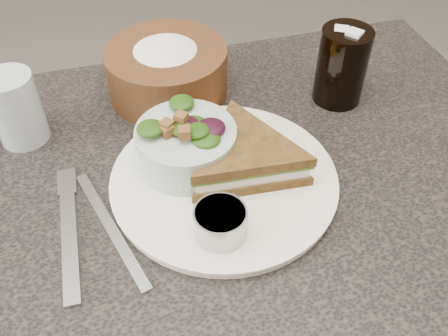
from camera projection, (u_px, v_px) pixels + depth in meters
name	position (u px, v px, depth m)	size (l,w,h in m)	color
dining_table	(207.00, 329.00, 0.93)	(1.00, 0.70, 0.75)	black
dinner_plate	(224.00, 180.00, 0.67)	(0.30, 0.30, 0.01)	white
sandwich	(246.00, 157.00, 0.66)	(0.19, 0.19, 0.05)	brown
salad_bowl	(186.00, 140.00, 0.66)	(0.13, 0.13, 0.08)	#AABEB5
dressing_ramekin	(220.00, 223.00, 0.59)	(0.06, 0.06, 0.04)	#A3A4A5
orange_wedge	(227.00, 120.00, 0.73)	(0.07, 0.07, 0.03)	orange
fork	(69.00, 237.00, 0.61)	(0.02, 0.19, 0.01)	#A8A8A8
knife	(111.00, 228.00, 0.62)	(0.01, 0.21, 0.00)	#B1B2B4
bread_basket	(166.00, 64.00, 0.78)	(0.19, 0.19, 0.11)	#53361B
cola_glass	(342.00, 63.00, 0.77)	(0.08, 0.08, 0.13)	black
water_glass	(16.00, 108.00, 0.71)	(0.07, 0.07, 0.11)	#AEBDC7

